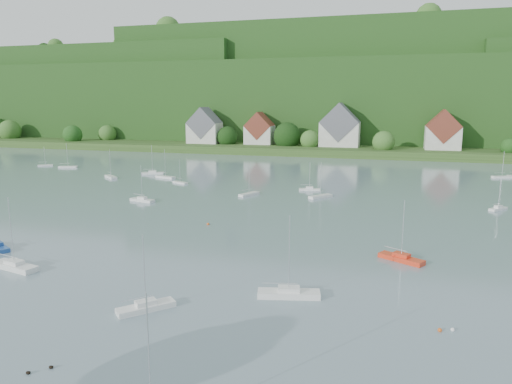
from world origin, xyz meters
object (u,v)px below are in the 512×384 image
Objects in this scene: near_sailboat_0 at (15,265)px; near_sailboat_4 at (289,293)px; near_sailboat_3 at (146,306)px; near_sailboat_5 at (401,258)px.

near_sailboat_4 is at bearing 14.09° from near_sailboat_0.
near_sailboat_5 is (25.77, 23.78, 0.01)m from near_sailboat_3.
near_sailboat_5 reaches higher than near_sailboat_3.
near_sailboat_4 is (13.60, 7.54, 0.04)m from near_sailboat_3.
near_sailboat_0 is 1.17× the size of near_sailboat_3.
near_sailboat_0 is 1.13× the size of near_sailboat_5.
near_sailboat_0 is at bearing 168.71° from near_sailboat_4.
near_sailboat_4 is at bearing -96.97° from near_sailboat_5.
near_sailboat_0 is 51.43m from near_sailboat_5.
near_sailboat_4 is at bearing -18.20° from near_sailboat_3.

